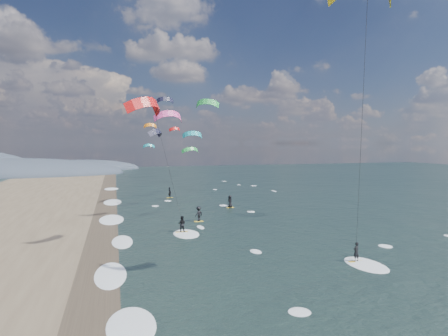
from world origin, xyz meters
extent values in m
plane|color=black|center=(0.00, 0.00, 0.00)|extent=(260.00, 260.00, 0.00)
cube|color=#382D23|center=(-12.00, 10.00, 0.00)|extent=(3.00, 240.00, 0.00)
ellipsoid|color=#3D4756|center=(-40.00, 100.00, 0.00)|extent=(64.00, 24.00, 10.00)
ellipsoid|color=#3D4756|center=(-22.00, 120.00, 0.00)|extent=(40.00, 18.00, 7.00)
cube|color=yellow|center=(7.34, 3.64, 0.03)|extent=(1.23, 0.37, 0.05)
imported|color=black|center=(7.34, 3.64, 0.81)|extent=(0.62, 0.47, 1.52)
ellipsoid|color=white|center=(7.64, 2.84, 0.00)|extent=(2.60, 4.20, 0.12)
cylinder|color=black|center=(5.34, 0.64, 9.89)|extent=(0.02, 0.02, 18.62)
cube|color=yellow|center=(-4.08, 17.15, 0.03)|extent=(1.31, 0.40, 0.06)
imported|color=black|center=(-4.08, 17.15, 0.89)|extent=(0.99, 0.90, 1.66)
ellipsoid|color=white|center=(-3.78, 16.35, 0.00)|extent=(2.60, 4.20, 0.12)
cylinder|color=black|center=(-5.83, 14.15, 7.03)|extent=(0.02, 0.02, 13.40)
cube|color=yellow|center=(-1.23, 21.93, 0.03)|extent=(1.10, 0.35, 0.05)
imported|color=black|center=(-1.23, 21.93, 0.93)|extent=(1.31, 1.19, 1.77)
cube|color=yellow|center=(5.21, 30.11, 0.03)|extent=(1.10, 0.35, 0.05)
imported|color=black|center=(5.21, 30.11, 0.93)|extent=(0.79, 0.99, 1.75)
cube|color=yellow|center=(-1.78, 42.34, 0.03)|extent=(1.10, 0.35, 0.05)
imported|color=black|center=(-1.78, 42.34, 0.94)|extent=(0.67, 0.77, 1.78)
ellipsoid|color=white|center=(-10.80, -2.00, 0.00)|extent=(2.40, 5.40, 0.11)
ellipsoid|color=white|center=(-10.80, 6.00, 0.00)|extent=(2.40, 5.40, 0.11)
ellipsoid|color=white|center=(-10.80, 15.00, 0.00)|extent=(2.40, 5.40, 0.11)
ellipsoid|color=white|center=(-10.80, 26.00, 0.00)|extent=(2.40, 5.40, 0.11)
ellipsoid|color=white|center=(-10.80, 40.00, 0.00)|extent=(2.40, 5.40, 0.11)
ellipsoid|color=white|center=(-10.80, 58.00, 0.00)|extent=(2.40, 5.40, 0.11)
camera|label=1|loc=(-10.66, -21.02, 9.27)|focal=30.00mm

